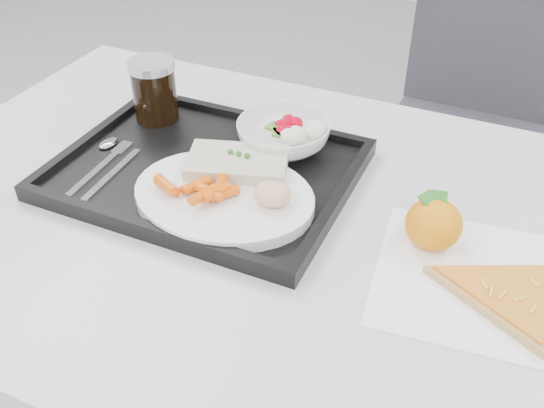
% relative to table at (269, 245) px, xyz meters
% --- Properties ---
extents(table, '(1.20, 0.80, 0.75)m').
position_rel_table_xyz_m(table, '(0.00, 0.00, 0.00)').
color(table, '#A5A4A7').
rests_on(table, ground).
extents(chair, '(0.43, 0.43, 0.93)m').
position_rel_table_xyz_m(chair, '(0.19, 0.89, -0.15)').
color(chair, '#34333A').
rests_on(chair, ground).
extents(tray, '(0.45, 0.35, 0.03)m').
position_rel_table_xyz_m(tray, '(-0.13, 0.04, 0.08)').
color(tray, black).
rests_on(tray, table).
extents(dinner_plate, '(0.27, 0.27, 0.02)m').
position_rel_table_xyz_m(dinner_plate, '(-0.06, -0.02, 0.09)').
color(dinner_plate, white).
rests_on(dinner_plate, tray).
extents(fish_fillet, '(0.17, 0.13, 0.03)m').
position_rel_table_xyz_m(fish_fillet, '(-0.07, 0.04, 0.11)').
color(fish_fillet, beige).
rests_on(fish_fillet, dinner_plate).
extents(bread_roll, '(0.06, 0.06, 0.03)m').
position_rel_table_xyz_m(bread_roll, '(0.02, -0.02, 0.12)').
color(bread_roll, '#E8D389').
rests_on(bread_roll, dinner_plate).
extents(salad_bowl, '(0.15, 0.15, 0.05)m').
position_rel_table_xyz_m(salad_bowl, '(-0.04, 0.15, 0.11)').
color(salad_bowl, white).
rests_on(salad_bowl, tray).
extents(cola_glass, '(0.08, 0.08, 0.11)m').
position_rel_table_xyz_m(cola_glass, '(-0.28, 0.15, 0.14)').
color(cola_glass, black).
rests_on(cola_glass, tray).
extents(cutlery, '(0.08, 0.17, 0.01)m').
position_rel_table_xyz_m(cutlery, '(-0.28, -0.01, 0.08)').
color(cutlery, silver).
rests_on(cutlery, tray).
extents(napkin, '(0.27, 0.26, 0.00)m').
position_rel_table_xyz_m(napkin, '(0.30, -0.02, 0.07)').
color(napkin, white).
rests_on(napkin, table).
extents(tangerine, '(0.09, 0.09, 0.07)m').
position_rel_table_xyz_m(tangerine, '(0.23, 0.02, 0.10)').
color(tangerine, '#FF9A0A').
rests_on(tangerine, napkin).
extents(pizza_slice, '(0.22, 0.22, 0.02)m').
position_rel_table_xyz_m(pizza_slice, '(0.34, -0.04, 0.08)').
color(pizza_slice, '#DAB16E').
rests_on(pizza_slice, napkin).
extents(carrot_pile, '(0.13, 0.08, 0.02)m').
position_rel_table_xyz_m(carrot_pile, '(-0.08, -0.05, 0.11)').
color(carrot_pile, '#EE5709').
rests_on(carrot_pile, dinner_plate).
extents(salad_contents, '(0.09, 0.07, 0.03)m').
position_rel_table_xyz_m(salad_contents, '(-0.02, 0.15, 0.12)').
color(salad_contents, '#B50017').
rests_on(salad_contents, salad_bowl).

